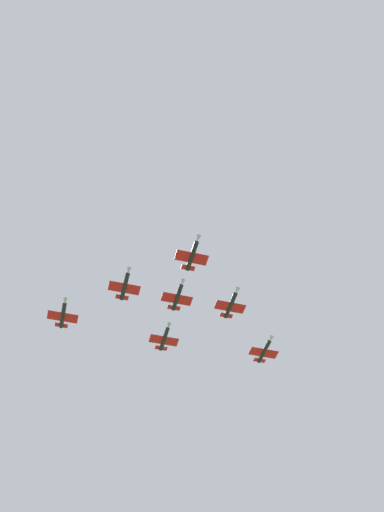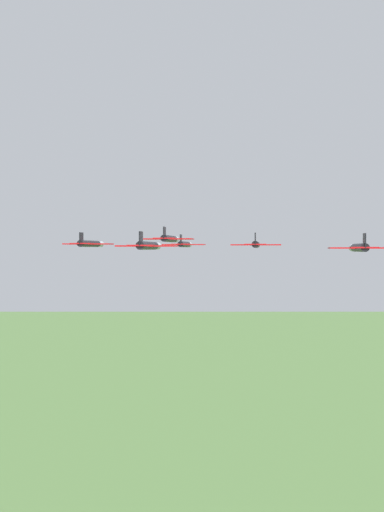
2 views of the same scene
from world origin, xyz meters
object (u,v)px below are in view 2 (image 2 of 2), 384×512
Objects in this scene: jet_lead at (184,244)px; jet_port_inner at (90,244)px; jet_center_rear at (359,248)px; jet_port_trail at (148,246)px; jet_starboard_inner at (256,244)px; jet_port_outer at (169,239)px.

jet_port_inner is (-11.83, -18.65, 0.01)m from jet_lead.
jet_port_trail is (-29.81, -9.87, 0.30)m from jet_center_rear.
jet_port_inner is 31.24m from jet_starboard_inner.
jet_starboard_inner is at bearing -0.00° from jet_port_inner.
jet_starboard_inner is at bearing 5.71° from jet_port_outer.
jet_lead is 1.00× the size of jet_starboard_inner.
jet_port_outer reaches higher than jet_port_inner.
jet_port_outer reaches higher than jet_port_trail.
jet_port_outer is at bearing -5.71° from jet_port_inner.
jet_port_inner is 1.00× the size of jet_port_trail.
jet_port_trail is at bearing -129.81° from jet_starboard_inner.
jet_starboard_inner is at bearing 50.19° from jet_port_trail.
jet_lead is at bearing 45.00° from jet_port_inner.
jet_port_outer is at bearing 90.00° from jet_port_trail.
jet_center_rear is 31.40m from jet_port_trail.
jet_port_trail is at bearing -174.29° from jet_center_rear.
jet_port_trail is at bearing -50.19° from jet_port_inner.
jet_lead reaches higher than jet_starboard_inner.
jet_center_rear is at bearing -45.00° from jet_starboard_inner.
jet_starboard_inner is at bearing -45.00° from jet_lead.
jet_port_inner is 1.00× the size of jet_starboard_inner.
jet_port_trail is at bearing -90.00° from jet_lead.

